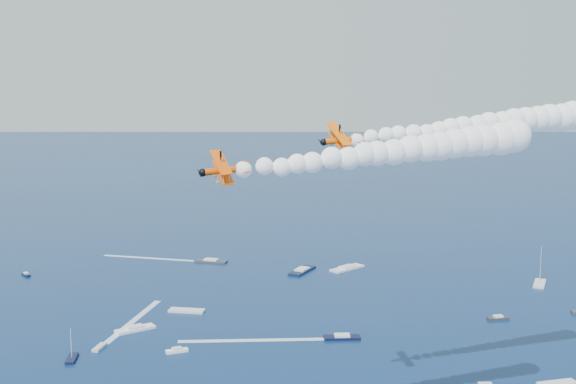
{
  "coord_description": "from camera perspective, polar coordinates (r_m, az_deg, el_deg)",
  "views": [
    {
      "loc": [
        -2.12,
        -86.35,
        66.03
      ],
      "look_at": [
        7.59,
        24.45,
        49.22
      ],
      "focal_mm": 44.63,
      "sensor_mm": 36.0,
      "label": 1
    }
  ],
  "objects": [
    {
      "name": "spectator_boats",
      "position": [
        210.45,
        -4.18,
        -9.62
      ],
      "size": [
        224.4,
        174.29,
        0.7
      ],
      "color": "#323642",
      "rests_on": "ground"
    },
    {
      "name": "smoke_trail_lead",
      "position": [
        133.48,
        14.33,
        5.06
      ],
      "size": [
        50.8,
        25.84,
        9.25
      ],
      "primitive_type": null,
      "rotation": [
        0.0,
        0.0,
        3.37
      ],
      "color": "white"
    },
    {
      "name": "boat_wakes",
      "position": [
        225.79,
        -9.13,
        -8.52
      ],
      "size": [
        72.95,
        101.24,
        0.04
      ],
      "color": "white",
      "rests_on": "ground"
    },
    {
      "name": "smoke_trail_trail",
      "position": [
        109.72,
        7.88,
        3.14
      ],
      "size": [
        50.7,
        23.83,
        9.25
      ],
      "primitive_type": null,
      "rotation": [
        0.0,
        0.0,
        3.34
      ],
      "color": "white"
    },
    {
      "name": "biplane_lead",
      "position": [
        122.11,
        4.25,
        4.12
      ],
      "size": [
        9.11,
        10.86,
        8.35
      ],
      "primitive_type": null,
      "rotation": [
        -0.43,
        0.07,
        3.37
      ],
      "color": "#FF6305"
    },
    {
      "name": "biplane_trail",
      "position": [
        102.17,
        -5.07,
        1.73
      ],
      "size": [
        8.78,
        10.54,
        7.78
      ],
      "primitive_type": null,
      "rotation": [
        -0.34,
        0.07,
        3.34
      ],
      "color": "#ED4D05"
    }
  ]
}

